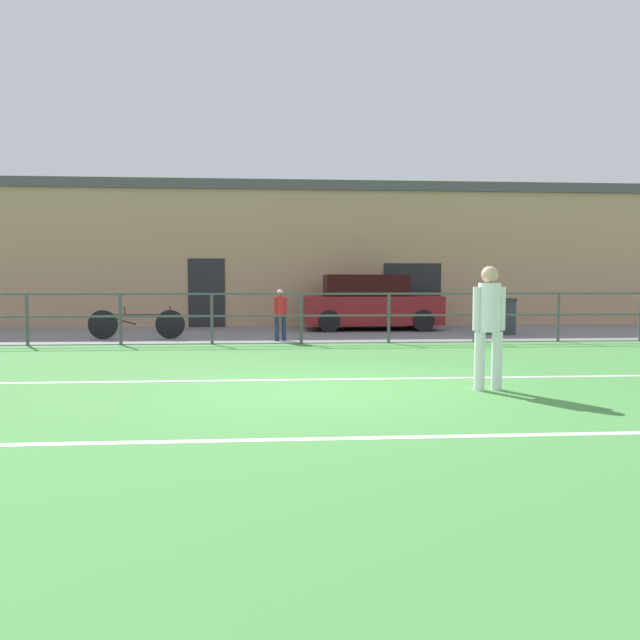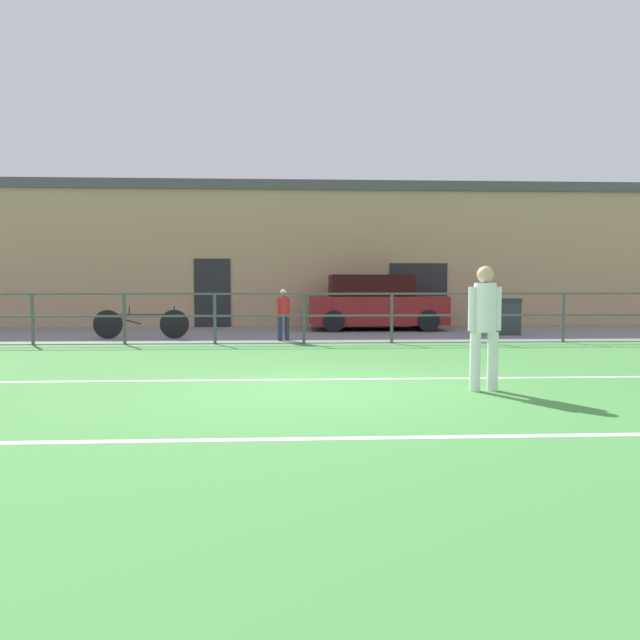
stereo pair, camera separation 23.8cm
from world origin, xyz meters
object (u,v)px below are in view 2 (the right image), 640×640
(player_striker, at_px, (485,320))
(bicycle_parked_1, at_px, (141,324))
(parked_car_red, at_px, (375,304))
(trash_bin_0, at_px, (506,316))
(spectator_child, at_px, (283,312))

(player_striker, bearing_deg, bicycle_parked_1, -55.66)
(player_striker, xyz_separation_m, parked_car_red, (-0.01, 9.83, -0.14))
(player_striker, distance_m, trash_bin_0, 8.59)
(player_striker, height_order, trash_bin_0, player_striker)
(bicycle_parked_1, bearing_deg, player_striker, -50.26)
(parked_car_red, height_order, bicycle_parked_1, parked_car_red)
(spectator_child, relative_size, parked_car_red, 0.31)
(spectator_child, distance_m, trash_bin_0, 5.96)
(parked_car_red, height_order, trash_bin_0, parked_car_red)
(parked_car_red, bearing_deg, trash_bin_0, -30.32)
(player_striker, xyz_separation_m, spectator_child, (-2.62, 6.64, -0.21))
(player_striker, distance_m, parked_car_red, 9.83)
(spectator_child, bearing_deg, parked_car_red, -152.04)
(trash_bin_0, bearing_deg, player_striker, -111.80)
(parked_car_red, relative_size, trash_bin_0, 4.09)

